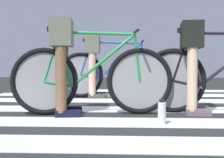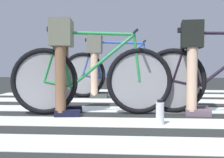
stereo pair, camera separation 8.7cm
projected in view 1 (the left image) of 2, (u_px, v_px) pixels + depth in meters
ground at (161, 107)px, 3.74m from camera, size 18.00×14.00×0.02m
crosswalk_markings at (156, 105)px, 3.89m from camera, size 5.46×4.23×0.00m
bicycle_1_of_3 at (92, 79)px, 3.17m from camera, size 1.73×0.52×0.93m
cyclist_1_of_3 at (63, 54)px, 3.13m from camera, size 0.35×0.43×1.01m
bicycle_2_of_3 at (221, 79)px, 3.19m from camera, size 1.73×0.52×0.93m
cyclist_2_of_3 at (192, 55)px, 3.23m from camera, size 0.35×0.43×0.99m
bicycle_3_of_3 at (113, 73)px, 4.69m from camera, size 1.74×0.52×0.93m
cyclist_3_of_3 at (93, 57)px, 4.67m from camera, size 0.33×0.42×0.98m
water_bottle at (162, 113)px, 2.66m from camera, size 0.07×0.07×0.23m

